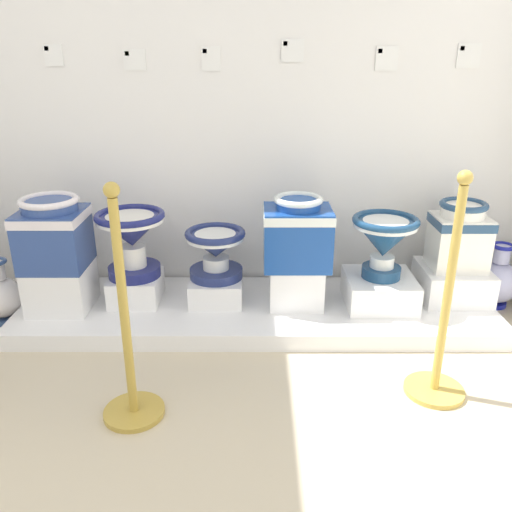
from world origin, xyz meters
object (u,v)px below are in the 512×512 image
(plinth_block_broad_patterned, at_px, (137,288))
(decorative_vase_spare, at_px, (498,280))
(plinth_block_central_ornate, at_px, (453,282))
(info_placard_first, at_px, (54,55))
(antique_toilet_slender_white, at_px, (216,248))
(plinth_block_leftmost, at_px, (380,290))
(info_placard_sixth, at_px, (469,56))
(antique_toilet_central_ornate, at_px, (460,234))
(stanchion_post_near_left, at_px, (129,355))
(antique_toilet_broad_patterned, at_px, (132,234))
(info_placard_second, at_px, (135,60))
(antique_toilet_rightmost, at_px, (53,230))
(plinth_block_rightmost, at_px, (62,286))
(info_placard_fifth, at_px, (387,58))
(decorative_vase_companion, at_px, (2,296))
(info_placard_fourth, at_px, (293,50))
(stanchion_post_near_right, at_px, (442,337))
(antique_toilet_squat_floral, at_px, (298,231))
(antique_toilet_leftmost, at_px, (385,238))
(info_placard_third, at_px, (211,58))
(plinth_block_slender_white, at_px, (217,288))
(plinth_block_squat_floral, at_px, (296,284))

(plinth_block_broad_patterned, xyz_separation_m, decorative_vase_spare, (2.24, 0.13, -0.01))
(plinth_block_central_ornate, relative_size, info_placard_first, 3.30)
(antique_toilet_slender_white, distance_m, info_placard_first, 1.45)
(plinth_block_leftmost, relative_size, info_placard_sixth, 2.97)
(antique_toilet_central_ornate, bearing_deg, info_placard_first, 172.43)
(decorative_vase_spare, xyz_separation_m, stanchion_post_near_left, (-2.06, -1.08, 0.13))
(antique_toilet_broad_patterned, relative_size, stanchion_post_near_left, 0.38)
(info_placard_second, distance_m, info_placard_sixth, 1.93)
(antique_toilet_rightmost, height_order, stanchion_post_near_left, stanchion_post_near_left)
(antique_toilet_rightmost, bearing_deg, stanchion_post_near_left, -55.37)
(info_placard_second, distance_m, decorative_vase_spare, 2.58)
(plinth_block_rightmost, relative_size, info_placard_first, 2.85)
(info_placard_fifth, height_order, decorative_vase_companion, info_placard_fifth)
(info_placard_fourth, bearing_deg, stanchion_post_near_right, -61.09)
(antique_toilet_squat_floral, distance_m, plinth_block_central_ornate, 1.03)
(info_placard_sixth, height_order, decorative_vase_spare, info_placard_sixth)
(antique_toilet_rightmost, height_order, info_placard_fourth, info_placard_fourth)
(antique_toilet_broad_patterned, height_order, info_placard_second, info_placard_second)
(antique_toilet_leftmost, xyz_separation_m, antique_toilet_central_ornate, (0.47, 0.09, -0.01))
(plinth_block_central_ornate, relative_size, info_placard_fifth, 2.92)
(plinth_block_broad_patterned, bearing_deg, antique_toilet_slender_white, 2.75)
(info_placard_fourth, distance_m, stanchion_post_near_right, 1.79)
(info_placard_third, bearing_deg, decorative_vase_spare, -7.42)
(antique_toilet_broad_patterned, relative_size, antique_toilet_squat_floral, 0.97)
(plinth_block_central_ornate, bearing_deg, info_placard_third, 167.83)
(decorative_vase_companion, bearing_deg, antique_toilet_leftmost, 0.65)
(plinth_block_slender_white, xyz_separation_m, plinth_block_central_ornate, (1.44, 0.02, 0.03))
(antique_toilet_rightmost, relative_size, plinth_block_leftmost, 1.02)
(antique_toilet_rightmost, distance_m, stanchion_post_near_left, 1.09)
(plinth_block_leftmost, bearing_deg, antique_toilet_central_ornate, 11.18)
(plinth_block_rightmost, xyz_separation_m, stanchion_post_near_right, (1.98, -0.70, 0.07))
(antique_toilet_squat_floral, relative_size, stanchion_post_near_right, 0.39)
(info_placard_first, bearing_deg, plinth_block_slender_white, -19.80)
(plinth_block_squat_floral, distance_m, antique_toilet_central_ornate, 1.01)
(antique_toilet_broad_patterned, bearing_deg, plinth_block_squat_floral, -2.34)
(antique_toilet_slender_white, height_order, plinth_block_leftmost, antique_toilet_slender_white)
(antique_toilet_leftmost, xyz_separation_m, plinth_block_central_ornate, (0.47, 0.09, -0.32))
(info_placard_third, height_order, stanchion_post_near_left, info_placard_third)
(plinth_block_slender_white, bearing_deg, plinth_block_broad_patterned, -177.25)
(stanchion_post_near_left, bearing_deg, antique_toilet_broad_patterned, 100.80)
(plinth_block_rightmost, relative_size, info_placard_fourth, 2.60)
(info_placard_third, height_order, info_placard_sixth, info_placard_sixth)
(info_placard_second, height_order, decorative_vase_companion, info_placard_second)
(stanchion_post_near_left, bearing_deg, antique_toilet_central_ornate, 29.75)
(plinth_block_slender_white, relative_size, info_placard_third, 2.66)
(plinth_block_slender_white, relative_size, info_placard_fifth, 2.66)
(antique_toilet_central_ornate, bearing_deg, plinth_block_slender_white, -179.19)
(plinth_block_leftmost, height_order, stanchion_post_near_right, stanchion_post_near_right)
(info_placard_fifth, xyz_separation_m, decorative_vase_spare, (0.76, -0.23, -1.30))
(info_placard_fourth, bearing_deg, decorative_vase_companion, -165.85)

